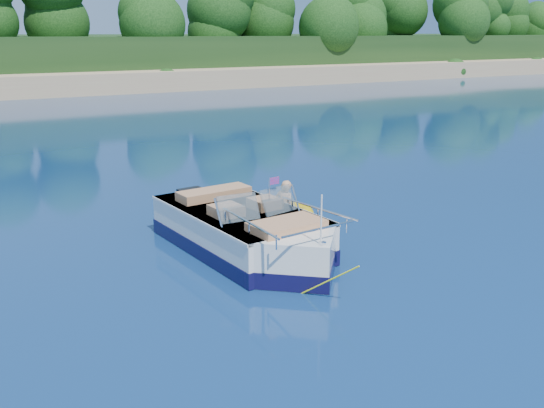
# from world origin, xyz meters

# --- Properties ---
(ground) EXTENTS (160.00, 160.00, 0.00)m
(ground) POSITION_xyz_m (0.00, 0.00, 0.00)
(ground) COLOR #0A2449
(ground) RESTS_ON ground
(shoreline) EXTENTS (170.00, 59.00, 6.00)m
(shoreline) POSITION_xyz_m (0.00, 63.77, 0.98)
(shoreline) COLOR tan
(shoreline) RESTS_ON ground
(treeline) EXTENTS (150.00, 7.12, 8.19)m
(treeline) POSITION_xyz_m (0.04, 41.01, 5.55)
(treeline) COLOR black
(treeline) RESTS_ON ground
(motorboat) EXTENTS (2.49, 5.89, 1.96)m
(motorboat) POSITION_xyz_m (-2.59, 0.63, 0.38)
(motorboat) COLOR silver
(motorboat) RESTS_ON ground
(tow_tube) EXTENTS (1.88, 1.88, 0.39)m
(tow_tube) POSITION_xyz_m (-0.78, 2.37, 0.10)
(tow_tube) COLOR #E2B40B
(tow_tube) RESTS_ON ground
(boy) EXTENTS (0.64, 0.84, 1.51)m
(boy) POSITION_xyz_m (-0.81, 2.36, 0.00)
(boy) COLOR tan
(boy) RESTS_ON ground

